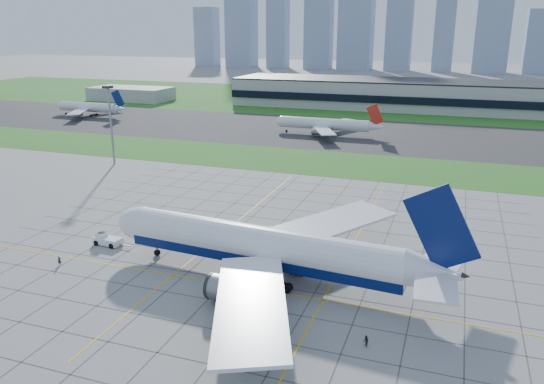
% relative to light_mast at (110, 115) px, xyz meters
% --- Properties ---
extents(ground, '(1400.00, 1400.00, 0.00)m').
position_rel_light_mast_xyz_m(ground, '(70.00, -65.00, -16.18)').
color(ground, gray).
rests_on(ground, ground).
extents(grass_median, '(700.00, 35.00, 0.04)m').
position_rel_light_mast_xyz_m(grass_median, '(70.00, 25.00, -16.16)').
color(grass_median, '#2D681D').
rests_on(grass_median, ground).
extents(asphalt_taxiway, '(700.00, 75.00, 0.04)m').
position_rel_light_mast_xyz_m(asphalt_taxiway, '(70.00, 80.00, -16.15)').
color(asphalt_taxiway, '#383838').
rests_on(asphalt_taxiway, ground).
extents(grass_far, '(700.00, 145.00, 0.04)m').
position_rel_light_mast_xyz_m(grass_far, '(70.00, 190.00, -16.16)').
color(grass_far, '#2D681D').
rests_on(grass_far, ground).
extents(apron_markings, '(120.00, 130.00, 0.03)m').
position_rel_light_mast_xyz_m(apron_markings, '(70.43, -53.91, -16.17)').
color(apron_markings, '#474744').
rests_on(apron_markings, ground).
extents(terminal, '(260.00, 43.00, 15.80)m').
position_rel_light_mast_xyz_m(terminal, '(110.00, 164.87, -8.29)').
color(terminal, '#B7B7B2').
rests_on(terminal, ground).
extents(service_block, '(50.00, 25.00, 8.00)m').
position_rel_light_mast_xyz_m(service_block, '(-90.00, 145.00, -12.18)').
color(service_block, '#B7B7B2').
rests_on(service_block, ground).
extents(light_mast, '(2.50, 2.50, 25.60)m').
position_rel_light_mast_xyz_m(light_mast, '(0.00, 0.00, 0.00)').
color(light_mast, gray).
rests_on(light_mast, ground).
extents(city_skyline, '(523.00, 32.40, 160.00)m').
position_rel_light_mast_xyz_m(city_skyline, '(61.29, 455.00, 42.91)').
color(city_skyline, '#90A0BC').
rests_on(city_skyline, ground).
extents(airliner, '(67.05, 67.71, 21.10)m').
position_rel_light_mast_xyz_m(airliner, '(75.84, -62.15, -10.41)').
color(airliner, white).
rests_on(airliner, ground).
extents(pushback_tug, '(8.72, 3.44, 2.40)m').
position_rel_light_mast_xyz_m(pushback_tug, '(39.89, -58.81, -15.11)').
color(pushback_tug, white).
rests_on(pushback_tug, ground).
extents(crew_near, '(0.72, 0.76, 1.75)m').
position_rel_light_mast_xyz_m(crew_near, '(37.68, -70.32, -15.31)').
color(crew_near, black).
rests_on(crew_near, ground).
extents(crew_far, '(1.03, 1.07, 1.74)m').
position_rel_light_mast_xyz_m(crew_far, '(96.91, -78.00, -15.31)').
color(crew_far, black).
rests_on(crew_far, ground).
extents(distant_jet_0, '(38.54, 42.66, 14.08)m').
position_rel_light_mast_xyz_m(distant_jet_0, '(-73.61, 82.94, -11.70)').
color(distant_jet_0, white).
rests_on(distant_jet_0, ground).
extents(distant_jet_1, '(43.69, 42.66, 14.08)m').
position_rel_light_mast_xyz_m(distant_jet_1, '(53.44, 73.74, -11.69)').
color(distant_jet_1, white).
rests_on(distant_jet_1, ground).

